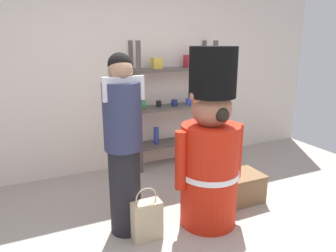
{
  "coord_description": "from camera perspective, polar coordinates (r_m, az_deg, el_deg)",
  "views": [
    {
      "loc": [
        -1.19,
        -1.94,
        1.73
      ],
      "look_at": [
        -0.06,
        0.51,
        1.0
      ],
      "focal_mm": 33.72,
      "sensor_mm": 36.0,
      "label": 1
    }
  ],
  "objects": [
    {
      "name": "merchandise_shelf",
      "position": [
        4.44,
        1.08,
        4.1
      ],
      "size": [
        1.18,
        0.35,
        1.74
      ],
      "color": "#4C4742",
      "rests_on": "ground_plane"
    },
    {
      "name": "shopping_bag",
      "position": [
        2.94,
        -3.87,
        -16.54
      ],
      "size": [
        0.27,
        0.14,
        0.5
      ],
      "color": "#C1AD89",
      "rests_on": "ground_plane"
    },
    {
      "name": "back_wall",
      "position": [
        4.33,
        -8.87,
        9.24
      ],
      "size": [
        6.4,
        0.12,
        2.6
      ],
      "primitive_type": "cube",
      "color": "silver",
      "rests_on": "ground_plane"
    },
    {
      "name": "person_shopper",
      "position": [
        2.8,
        -8.07,
        -3.27
      ],
      "size": [
        0.35,
        0.33,
        1.64
      ],
      "color": "black",
      "rests_on": "ground_plane"
    },
    {
      "name": "teddy_bear_guard",
      "position": [
        2.97,
        7.62,
        -4.3
      ],
      "size": [
        0.72,
        0.57,
        1.69
      ],
      "color": "red",
      "rests_on": "ground_plane"
    },
    {
      "name": "display_crate",
      "position": [
        3.67,
        13.1,
        -10.65
      ],
      "size": [
        0.44,
        0.37,
        0.32
      ],
      "color": "brown",
      "rests_on": "ground_plane"
    }
  ]
}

